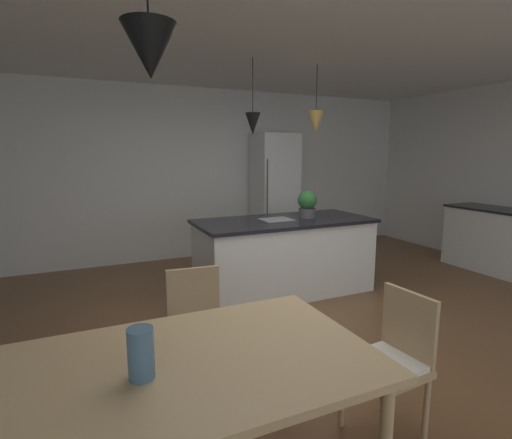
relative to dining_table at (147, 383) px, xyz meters
name	(u,v)px	position (x,y,z in m)	size (l,w,h in m)	color
ground_plane	(293,341)	(1.47, 1.28, -0.71)	(10.00, 8.40, 0.04)	brown
ceiling_slab	(298,16)	(1.47, 1.28, 2.07)	(10.00, 8.40, 0.12)	silver
wall_back_kitchen	(194,174)	(1.47, 4.54, 0.66)	(10.00, 0.12, 2.70)	silver
dining_table	(147,383)	(0.00, 0.00, 0.00)	(2.07, 1.04, 0.75)	tan
chair_far_right	(197,327)	(0.47, 0.89, -0.22)	(0.43, 0.43, 0.87)	tan
chair_kitchen_end	(391,359)	(1.41, 0.00, -0.22)	(0.43, 0.43, 0.87)	tan
kitchen_island	(284,255)	(1.99, 2.41, -0.23)	(2.12, 0.96, 0.91)	white
refrigerator	(274,195)	(2.73, 4.14, 0.31)	(0.66, 0.67, 2.00)	silver
pendant_over_table	(150,51)	(0.08, 0.03, 1.38)	(0.22, 0.22, 0.73)	black
pendant_over_island_main	(253,124)	(1.58, 2.41, 1.31)	(0.17, 0.17, 0.82)	black
pendant_over_island_aux	(316,122)	(2.40, 2.41, 1.36)	(0.19, 0.19, 0.78)	black
potted_plant_on_island	(307,204)	(2.30, 2.41, 0.38)	(0.23, 0.23, 0.33)	#4C4C51
vase_on_dining_table	(141,353)	(-0.03, -0.05, 0.17)	(0.11, 0.11, 0.22)	slate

